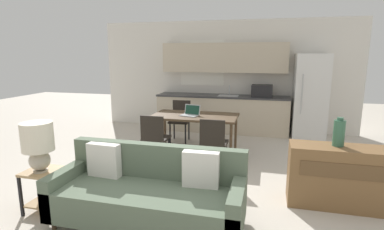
{
  "coord_description": "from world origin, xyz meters",
  "views": [
    {
      "loc": [
        1.09,
        -2.91,
        1.86
      ],
      "look_at": [
        -0.04,
        1.5,
        0.95
      ],
      "focal_mm": 28.0,
      "sensor_mm": 36.0,
      "label": 1
    }
  ],
  "objects": [
    {
      "name": "dining_table",
      "position": [
        -0.24,
        2.48,
        0.69
      ],
      "size": [
        1.6,
        0.89,
        0.75
      ],
      "color": "brown",
      "rests_on": "ground_plane"
    },
    {
      "name": "kitchen_counter",
      "position": [
        0.02,
        4.33,
        0.84
      ],
      "size": [
        3.2,
        0.65,
        2.15
      ],
      "color": "beige",
      "rests_on": "ground_plane"
    },
    {
      "name": "vase",
      "position": [
        1.95,
        0.95,
        0.94
      ],
      "size": [
        0.13,
        0.13,
        0.36
      ],
      "color": "#336047",
      "rests_on": "credenza"
    },
    {
      "name": "ground_plane",
      "position": [
        0.0,
        0.0,
        0.0
      ],
      "size": [
        20.0,
        20.0,
        0.0
      ],
      "primitive_type": "plane",
      "color": "beige"
    },
    {
      "name": "wall_back",
      "position": [
        -0.01,
        4.63,
        1.35
      ],
      "size": [
        6.4,
        0.07,
        2.7
      ],
      "color": "silver",
      "rests_on": "ground_plane"
    },
    {
      "name": "credenza",
      "position": [
        1.96,
        0.91,
        0.39
      ],
      "size": [
        1.14,
        0.43,
        0.77
      ],
      "color": "brown",
      "rests_on": "ground_plane"
    },
    {
      "name": "refrigerator",
      "position": [
        2.0,
        4.22,
        0.95
      ],
      "size": [
        0.71,
        0.76,
        1.9
      ],
      "color": "white",
      "rests_on": "ground_plane"
    },
    {
      "name": "dining_chair_near_right",
      "position": [
        0.27,
        1.67,
        0.5
      ],
      "size": [
        0.42,
        0.42,
        0.88
      ],
      "rotation": [
        0.0,
        0.0,
        3.14
      ],
      "color": "black",
      "rests_on": "ground_plane"
    },
    {
      "name": "dining_chair_near_left",
      "position": [
        -0.75,
        1.71,
        0.5
      ],
      "size": [
        0.43,
        0.43,
        0.88
      ],
      "rotation": [
        0.0,
        0.0,
        3.16
      ],
      "color": "black",
      "rests_on": "ground_plane"
    },
    {
      "name": "side_table",
      "position": [
        -1.47,
        -0.1,
        0.34
      ],
      "size": [
        0.4,
        0.4,
        0.52
      ],
      "color": "tan",
      "rests_on": "ground_plane"
    },
    {
      "name": "laptop",
      "position": [
        -0.31,
        2.43,
        0.8
      ],
      "size": [
        0.37,
        0.32,
        0.2
      ],
      "rotation": [
        0.0,
        0.0,
        -0.24
      ],
      "color": "#B7BABC",
      "rests_on": "dining_table"
    },
    {
      "name": "couch",
      "position": [
        -0.14,
        -0.02,
        0.34
      ],
      "size": [
        2.11,
        0.8,
        0.85
      ],
      "color": "#3D2D1E",
      "rests_on": "ground_plane"
    },
    {
      "name": "table_lamp",
      "position": [
        -1.46,
        -0.14,
        0.87
      ],
      "size": [
        0.36,
        0.36,
        0.59
      ],
      "color": "#B2A893",
      "rests_on": "side_table"
    },
    {
      "name": "dining_chair_far_left",
      "position": [
        -0.76,
        3.25,
        0.5
      ],
      "size": [
        0.44,
        0.44,
        0.88
      ],
      "rotation": [
        0.0,
        0.0,
        0.05
      ],
      "color": "black",
      "rests_on": "ground_plane"
    }
  ]
}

